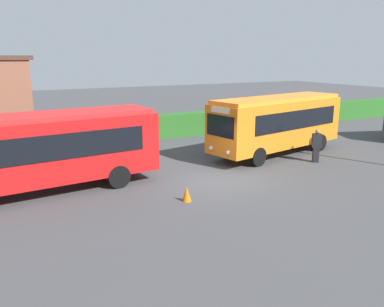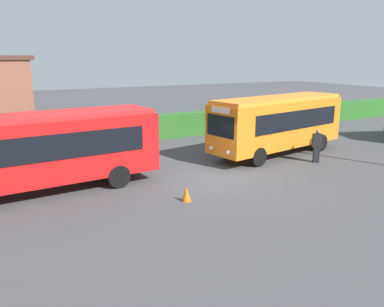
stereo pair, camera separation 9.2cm
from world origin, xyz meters
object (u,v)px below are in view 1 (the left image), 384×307
Objects in this scene: person_center at (316,145)px; traffic_cone at (187,194)px; bus_red at (32,149)px; bus_orange at (277,122)px; person_left at (213,139)px.

traffic_cone is (-8.84, -2.01, -0.64)m from person_center.
bus_orange is (13.20, 0.73, 0.01)m from bus_red.
person_center is at bearing 12.83° from traffic_cone.
person_left is 2.72× the size of traffic_cone.
bus_red reaches higher than traffic_cone.
person_left is 0.92× the size of person_center.
person_center is (0.74, -2.40, -0.97)m from bus_orange.
bus_orange is 9.36m from traffic_cone.
bus_orange is 5.63× the size of person_left.
bus_red is 14.07m from person_center.
person_left is at bearing -169.72° from bus_red.
person_center is at bearing 168.32° from bus_red.
bus_red is 5.90× the size of person_center.
person_center is (13.94, -1.67, -0.96)m from bus_red.
traffic_cone is at bearing -110.28° from person_left.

